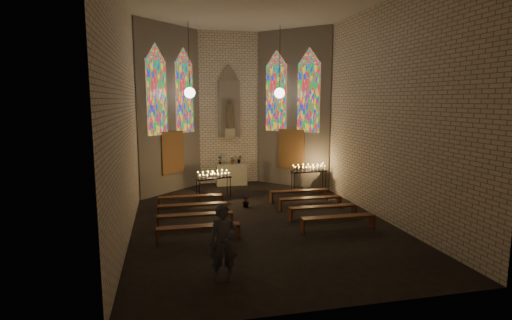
% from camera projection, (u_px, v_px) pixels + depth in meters
% --- Properties ---
extents(floor, '(12.00, 12.00, 0.00)m').
position_uv_depth(floor, '(258.00, 218.00, 13.31)').
color(floor, black).
rests_on(floor, ground).
extents(room, '(8.22, 12.43, 7.00)m').
position_uv_depth(room, '(239.00, 105.00, 16.01)').
color(room, beige).
rests_on(room, ground).
extents(altar, '(1.40, 0.60, 1.00)m').
position_uv_depth(altar, '(231.00, 174.00, 18.49)').
color(altar, beige).
rests_on(altar, ground).
extents(flower_vase_left, '(0.24, 0.20, 0.40)m').
position_uv_depth(flower_vase_left, '(220.00, 160.00, 18.18)').
color(flower_vase_left, '#4C723F').
rests_on(flower_vase_left, altar).
extents(flower_vase_center, '(0.37, 0.33, 0.37)m').
position_uv_depth(flower_vase_center, '(233.00, 160.00, 18.37)').
color(flower_vase_center, '#4C723F').
rests_on(flower_vase_center, altar).
extents(flower_vase_right, '(0.22, 0.18, 0.37)m').
position_uv_depth(flower_vase_right, '(239.00, 159.00, 18.48)').
color(flower_vase_right, '#4C723F').
rests_on(flower_vase_right, altar).
extents(aisle_flower_pot, '(0.32, 0.32, 0.45)m').
position_uv_depth(aisle_flower_pot, '(246.00, 201.00, 14.68)').
color(aisle_flower_pot, '#4C723F').
rests_on(aisle_flower_pot, ground).
extents(votive_stand_left, '(1.47, 0.79, 1.06)m').
position_uv_depth(votive_stand_left, '(214.00, 176.00, 15.85)').
color(votive_stand_left, black).
rests_on(votive_stand_left, ground).
extents(votive_stand_right, '(1.59, 0.51, 1.15)m').
position_uv_depth(votive_stand_right, '(309.00, 169.00, 16.97)').
color(votive_stand_right, black).
rests_on(votive_stand_right, ground).
extents(pew_left_0, '(2.31, 0.33, 0.44)m').
position_uv_depth(pew_left_0, '(191.00, 198.00, 14.60)').
color(pew_left_0, '#572C19').
rests_on(pew_left_0, ground).
extents(pew_right_0, '(2.31, 0.33, 0.44)m').
position_uv_depth(pew_right_0, '(299.00, 192.00, 15.51)').
color(pew_right_0, '#572C19').
rests_on(pew_right_0, ground).
extents(pew_left_1, '(2.31, 0.33, 0.44)m').
position_uv_depth(pew_left_1, '(193.00, 206.00, 13.44)').
color(pew_left_1, '#572C19').
rests_on(pew_left_1, ground).
extents(pew_right_1, '(2.31, 0.33, 0.44)m').
position_uv_depth(pew_right_1, '(310.00, 200.00, 14.35)').
color(pew_right_1, '#572C19').
rests_on(pew_right_1, ground).
extents(pew_left_2, '(2.31, 0.33, 0.44)m').
position_uv_depth(pew_left_2, '(196.00, 216.00, 12.29)').
color(pew_left_2, '#572C19').
rests_on(pew_left_2, ground).
extents(pew_right_2, '(2.31, 0.33, 0.44)m').
position_uv_depth(pew_right_2, '(323.00, 208.00, 13.20)').
color(pew_right_2, '#572C19').
rests_on(pew_right_2, ground).
extents(pew_left_3, '(2.31, 0.33, 0.44)m').
position_uv_depth(pew_left_3, '(199.00, 228.00, 11.13)').
color(pew_left_3, '#572C19').
rests_on(pew_left_3, ground).
extents(pew_right_3, '(2.31, 0.33, 0.44)m').
position_uv_depth(pew_right_3, '(338.00, 219.00, 12.04)').
color(pew_right_3, '#572C19').
rests_on(pew_right_3, ground).
extents(visitor, '(0.66, 0.47, 1.71)m').
position_uv_depth(visitor, '(224.00, 243.00, 8.62)').
color(visitor, '#44444D').
rests_on(visitor, ground).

